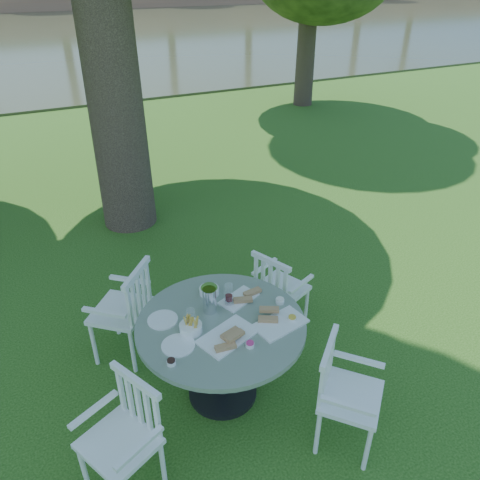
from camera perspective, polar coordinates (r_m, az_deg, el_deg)
name	(u,v)px	position (r m, az deg, el deg)	size (l,w,h in m)	color
ground	(249,323)	(4.71, 1.07, -10.07)	(140.00, 140.00, 0.00)	#19410D
table	(221,339)	(3.66, -2.28, -11.95)	(1.28, 1.28, 0.75)	black
chair_ne	(276,287)	(4.36, 4.46, -5.69)	(0.53, 0.55, 0.84)	white
chair_nw	(129,306)	(4.15, -13.38, -7.83)	(0.64, 0.64, 0.93)	white
chair_sw	(128,428)	(3.30, -13.45, -21.38)	(0.56, 0.58, 0.87)	white
chair_se	(340,387)	(3.50, 12.04, -17.12)	(0.61, 0.60, 0.87)	white
tableware	(217,315)	(3.56, -2.86, -9.08)	(1.11, 0.81, 0.21)	white
river	(36,38)	(26.41, -23.60, 21.67)	(100.00, 28.00, 0.12)	#353A22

